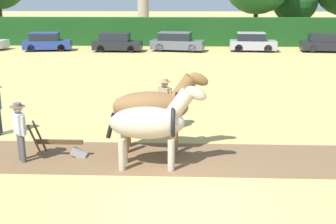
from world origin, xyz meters
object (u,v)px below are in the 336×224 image
object	(u,v)px
parked_car_left	(47,42)
tree_center	(295,1)
parked_car_center	(177,42)
draft_horse_lead_left	(151,122)
plow	(64,146)
farmer_beside_team	(165,100)
parked_car_center_left	(117,43)
farmer_at_plow	(20,128)
parked_car_center_right	(252,42)
draft_horse_lead_right	(155,107)
parked_car_right	(326,43)

from	to	relation	value
parked_car_left	tree_center	bearing A→B (deg)	13.84
tree_center	parked_car_center	bearing A→B (deg)	-141.73
tree_center	draft_horse_lead_left	distance (m)	36.44
plow	parked_car_center	size ratio (longest dim) A/B	0.35
farmer_beside_team	parked_car_center_left	bearing A→B (deg)	61.52
farmer_at_plow	parked_car_center_right	distance (m)	26.72
draft_horse_lead_left	draft_horse_lead_right	bearing A→B (deg)	89.98
tree_center	farmer_at_plow	distance (m)	37.59
draft_horse_lead_right	farmer_at_plow	size ratio (longest dim) A/B	1.74
draft_horse_lead_right	tree_center	bearing A→B (deg)	69.67
draft_horse_lead_left	farmer_beside_team	bearing A→B (deg)	86.37
farmer_beside_team	draft_horse_lead_left	bearing A→B (deg)	-135.31
farmer_beside_team	parked_car_right	distance (m)	24.83
draft_horse_lead_right	parked_car_center	world-z (taller)	draft_horse_lead_right
draft_horse_lead_right	farmer_at_plow	distance (m)	3.84
tree_center	parked_car_center_left	distance (m)	19.80
farmer_at_plow	parked_car_center	xyz separation A→B (m)	(3.83, 24.62, -0.23)
parked_car_center_left	parked_car_center	world-z (taller)	parked_car_center
tree_center	parked_car_center_right	distance (m)	11.32
farmer_at_plow	parked_car_center_right	world-z (taller)	farmer_at_plow
farmer_beside_team	parked_car_right	size ratio (longest dim) A/B	0.42
plow	parked_car_center	bearing A→B (deg)	83.30
draft_horse_lead_left	parked_car_center	world-z (taller)	draft_horse_lead_left
parked_car_left	parked_car_right	bearing A→B (deg)	-8.40
draft_horse_lead_left	parked_car_left	world-z (taller)	draft_horse_lead_left
parked_car_center_right	parked_car_center_left	bearing A→B (deg)	-173.20
parked_car_center_left	parked_car_center	size ratio (longest dim) A/B	0.88
parked_car_center	draft_horse_lead_left	bearing A→B (deg)	-80.51
parked_car_center	parked_car_center_right	xyz separation A→B (m)	(6.31, 0.10, -0.01)
farmer_beside_team	parked_car_center	bearing A→B (deg)	48.22
parked_car_center_left	parked_car_right	size ratio (longest dim) A/B	0.95
plow	parked_car_center_right	distance (m)	25.97
tree_center	plow	size ratio (longest dim) A/B	3.86
farmer_beside_team	parked_car_center_left	distance (m)	21.74
tree_center	parked_car_right	distance (m)	9.95
draft_horse_lead_left	parked_car_center	size ratio (longest dim) A/B	0.59
parked_car_left	parked_car_right	xyz separation A→B (m)	(23.38, 0.16, -0.02)
plow	parked_car_center_left	world-z (taller)	parked_car_center_left
draft_horse_lead_left	parked_car_right	xyz separation A→B (m)	(12.54, 24.89, -0.56)
tree_center	parked_car_left	size ratio (longest dim) A/B	1.52
farmer_at_plow	parked_car_right	xyz separation A→B (m)	(16.22, 24.62, -0.28)
tree_center	draft_horse_lead_left	bearing A→B (deg)	-109.39
draft_horse_lead_left	farmer_at_plow	distance (m)	3.70
parked_car_center_right	farmer_beside_team	bearing A→B (deg)	-101.82
parked_car_center_right	parked_car_right	distance (m)	6.08
draft_horse_lead_left	parked_car_center	xyz separation A→B (m)	(0.15, 24.88, -0.51)
tree_center	plow	world-z (taller)	tree_center
plow	parked_car_center_left	size ratio (longest dim) A/B	0.40
farmer_beside_team	parked_car_center_right	xyz separation A→B (m)	(6.26, 21.64, -0.32)
parked_car_left	parked_car_center_left	distance (m)	6.00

